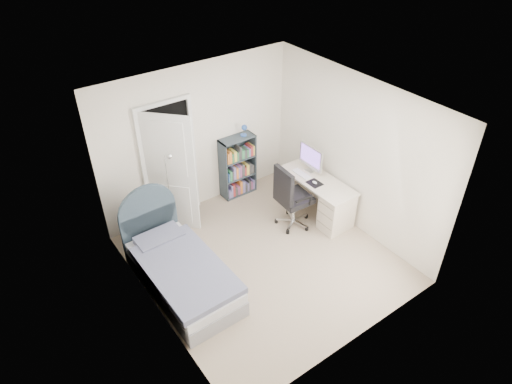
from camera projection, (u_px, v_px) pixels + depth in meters
room_shell at (265, 191)px, 6.13m from camera, size 3.50×3.70×2.60m
door at (170, 168)px, 7.00m from camera, size 0.92×0.63×2.06m
bed at (180, 270)px, 6.30m from camera, size 0.94×1.94×1.19m
nightstand at (146, 212)px, 7.14m from camera, size 0.41×0.41×0.61m
floor_lamp at (172, 202)px, 7.02m from camera, size 0.21×0.21×1.46m
bookcase at (238, 168)px, 7.97m from camera, size 0.63×0.27×1.33m
desk at (316, 195)px, 7.58m from camera, size 0.55×1.38×1.13m
office_chair at (290, 195)px, 7.15m from camera, size 0.58×0.59×1.12m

